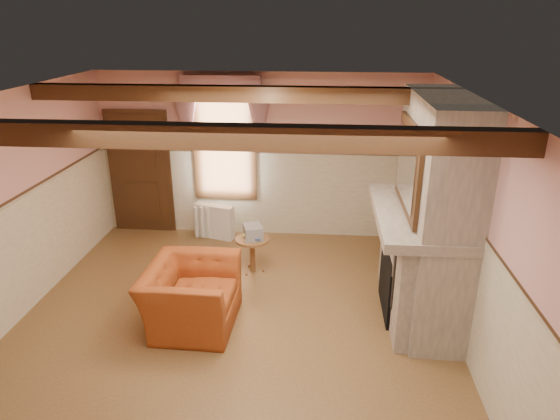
# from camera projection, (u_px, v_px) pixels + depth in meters

# --- Properties ---
(floor) EXTENTS (5.50, 6.00, 0.01)m
(floor) POSITION_uv_depth(u_px,v_px,m) (232.00, 329.00, 6.19)
(floor) COLOR brown
(floor) RESTS_ON ground
(ceiling) EXTENTS (5.50, 6.00, 0.01)m
(ceiling) POSITION_uv_depth(u_px,v_px,m) (223.00, 101.00, 5.17)
(ceiling) COLOR silver
(ceiling) RESTS_ON wall_back
(wall_back) EXTENTS (5.50, 0.02, 2.80)m
(wall_back) POSITION_uv_depth(u_px,v_px,m) (260.00, 156.00, 8.47)
(wall_back) COLOR #D89996
(wall_back) RESTS_ON floor
(wall_right) EXTENTS (0.02, 6.00, 2.80)m
(wall_right) POSITION_uv_depth(u_px,v_px,m) (475.00, 233.00, 5.46)
(wall_right) COLOR #D89996
(wall_right) RESTS_ON floor
(wainscot) EXTENTS (5.50, 6.00, 1.50)m
(wainscot) POSITION_uv_depth(u_px,v_px,m) (230.00, 275.00, 5.92)
(wainscot) COLOR beige
(wainscot) RESTS_ON floor
(chair_rail) EXTENTS (5.50, 6.00, 0.08)m
(chair_rail) POSITION_uv_depth(u_px,v_px,m) (227.00, 217.00, 5.65)
(chair_rail) COLOR black
(chair_rail) RESTS_ON wainscot
(firebox) EXTENTS (0.20, 0.95, 0.90)m
(firebox) POSITION_uv_depth(u_px,v_px,m) (392.00, 280.00, 6.42)
(firebox) COLOR black
(firebox) RESTS_ON floor
(armchair) EXTENTS (1.09, 1.24, 0.79)m
(armchair) POSITION_uv_depth(u_px,v_px,m) (191.00, 296.00, 6.17)
(armchair) COLOR #994219
(armchair) RESTS_ON floor
(side_table) EXTENTS (0.66, 0.66, 0.55)m
(side_table) POSITION_uv_depth(u_px,v_px,m) (253.00, 255.00, 7.48)
(side_table) COLOR brown
(side_table) RESTS_ON floor
(book_stack) EXTENTS (0.34, 0.38, 0.20)m
(book_stack) POSITION_uv_depth(u_px,v_px,m) (253.00, 232.00, 7.36)
(book_stack) COLOR #B7AD8C
(book_stack) RESTS_ON side_table
(radiator) EXTENTS (0.72, 0.36, 0.60)m
(radiator) POSITION_uv_depth(u_px,v_px,m) (214.00, 221.00, 8.65)
(radiator) COLOR silver
(radiator) RESTS_ON floor
(bowl) EXTENTS (0.33, 0.33, 0.08)m
(bowl) POSITION_uv_depth(u_px,v_px,m) (420.00, 209.00, 6.00)
(bowl) COLOR brown
(bowl) RESTS_ON mantel
(mantel_clock) EXTENTS (0.14, 0.24, 0.20)m
(mantel_clock) POSITION_uv_depth(u_px,v_px,m) (410.00, 182.00, 6.76)
(mantel_clock) COLOR black
(mantel_clock) RESTS_ON mantel
(oil_lamp) EXTENTS (0.11, 0.11, 0.28)m
(oil_lamp) POSITION_uv_depth(u_px,v_px,m) (416.00, 190.00, 6.32)
(oil_lamp) COLOR #D0883A
(oil_lamp) RESTS_ON mantel
(candle_red) EXTENTS (0.06, 0.06, 0.16)m
(candle_red) POSITION_uv_depth(u_px,v_px,m) (430.00, 224.00, 5.44)
(candle_red) COLOR #AA1C15
(candle_red) RESTS_ON mantel
(jar_yellow) EXTENTS (0.06, 0.06, 0.12)m
(jar_yellow) POSITION_uv_depth(u_px,v_px,m) (425.00, 217.00, 5.69)
(jar_yellow) COLOR gold
(jar_yellow) RESTS_ON mantel
(fireplace) EXTENTS (0.85, 2.00, 2.80)m
(fireplace) POSITION_uv_depth(u_px,v_px,m) (434.00, 212.00, 6.04)
(fireplace) COLOR gray
(fireplace) RESTS_ON floor
(mantel) EXTENTS (1.05, 2.05, 0.12)m
(mantel) POSITION_uv_depth(u_px,v_px,m) (419.00, 215.00, 6.07)
(mantel) COLOR gray
(mantel) RESTS_ON fireplace
(overmantel_mirror) EXTENTS (0.06, 1.44, 1.04)m
(overmantel_mirror) POSITION_uv_depth(u_px,v_px,m) (408.00, 166.00, 5.87)
(overmantel_mirror) COLOR silver
(overmantel_mirror) RESTS_ON fireplace
(door) EXTENTS (1.10, 0.10, 2.10)m
(door) POSITION_uv_depth(u_px,v_px,m) (141.00, 174.00, 8.71)
(door) COLOR black
(door) RESTS_ON floor
(window) EXTENTS (1.06, 0.08, 2.02)m
(window) POSITION_uv_depth(u_px,v_px,m) (224.00, 142.00, 8.40)
(window) COLOR white
(window) RESTS_ON wall_back
(window_drapes) EXTENTS (1.30, 0.14, 1.40)m
(window_drapes) POSITION_uv_depth(u_px,v_px,m) (222.00, 107.00, 8.10)
(window_drapes) COLOR gray
(window_drapes) RESTS_ON wall_back
(ceiling_beam_front) EXTENTS (5.50, 0.18, 0.20)m
(ceiling_beam_front) POSITION_uv_depth(u_px,v_px,m) (195.00, 136.00, 4.10)
(ceiling_beam_front) COLOR black
(ceiling_beam_front) RESTS_ON ceiling
(ceiling_beam_back) EXTENTS (5.50, 0.18, 0.20)m
(ceiling_beam_back) POSITION_uv_depth(u_px,v_px,m) (241.00, 94.00, 6.32)
(ceiling_beam_back) COLOR black
(ceiling_beam_back) RESTS_ON ceiling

